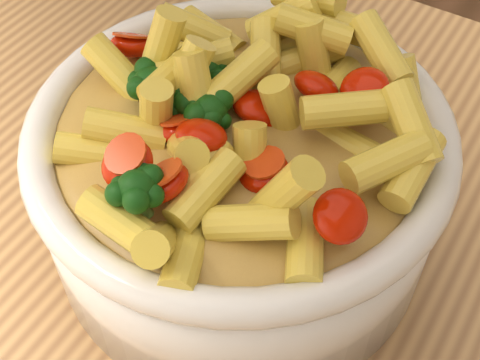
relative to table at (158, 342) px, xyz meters
The scene contains 3 objects.
table is the anchor object (origin of this frame).
serving_bowl 0.18m from the table, 60.85° to the left, with size 0.27×0.27×0.12m.
pasta_salad 0.24m from the table, 60.85° to the left, with size 0.21×0.21×0.05m.
Camera 1 is at (0.19, -0.18, 1.29)m, focal length 50.00 mm.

